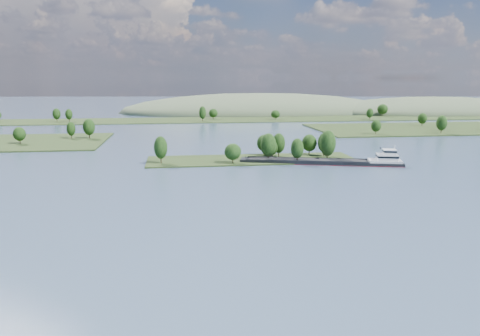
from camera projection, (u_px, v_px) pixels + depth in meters
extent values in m
plane|color=#3D526A|center=(279.00, 189.00, 167.43)|extent=(1800.00, 1800.00, 0.00)
cube|color=#223216|center=(252.00, 160.00, 225.80)|extent=(100.00, 30.00, 1.20)
cylinder|color=black|center=(297.00, 158.00, 216.59)|extent=(0.50, 0.50, 3.66)
ellipsoid|color=black|center=(297.00, 148.00, 215.71)|extent=(6.04, 6.04, 9.40)
cylinder|color=black|center=(264.00, 151.00, 238.20)|extent=(0.50, 0.50, 3.35)
ellipsoid|color=black|center=(264.00, 143.00, 237.39)|extent=(7.80, 7.80, 8.62)
cylinder|color=black|center=(268.00, 156.00, 220.04)|extent=(0.50, 0.50, 4.29)
ellipsoid|color=black|center=(268.00, 145.00, 219.01)|extent=(7.52, 7.52, 11.04)
cylinder|color=black|center=(272.00, 155.00, 229.16)|extent=(0.50, 0.50, 2.84)
ellipsoid|color=black|center=(272.00, 147.00, 228.48)|extent=(5.77, 5.77, 7.31)
cylinder|color=black|center=(233.00, 160.00, 214.23)|extent=(0.50, 0.50, 2.98)
ellipsoid|color=black|center=(233.00, 152.00, 213.52)|extent=(7.72, 7.72, 7.67)
cylinder|color=black|center=(161.00, 159.00, 214.07)|extent=(0.50, 0.50, 4.09)
ellipsoid|color=black|center=(161.00, 148.00, 213.09)|extent=(6.17, 6.17, 10.52)
cylinder|color=black|center=(279.00, 153.00, 230.92)|extent=(0.50, 0.50, 3.89)
ellipsoid|color=black|center=(279.00, 143.00, 229.98)|extent=(6.39, 6.39, 9.99)
cylinder|color=black|center=(324.00, 152.00, 233.86)|extent=(0.50, 0.50, 3.81)
ellipsoid|color=black|center=(324.00, 143.00, 232.94)|extent=(6.24, 6.24, 9.79)
cylinder|color=black|center=(327.00, 156.00, 219.85)|extent=(0.50, 0.50, 4.76)
ellipsoid|color=black|center=(328.00, 143.00, 218.71)|extent=(7.62, 7.62, 12.23)
cylinder|color=black|center=(309.00, 151.00, 237.56)|extent=(0.50, 0.50, 3.43)
ellipsoid|color=black|center=(309.00, 143.00, 236.74)|extent=(7.53, 7.53, 8.83)
cylinder|color=black|center=(89.00, 135.00, 301.11)|extent=(0.50, 0.50, 4.13)
ellipsoid|color=black|center=(89.00, 127.00, 300.12)|extent=(7.61, 7.61, 10.63)
cylinder|color=black|center=(71.00, 136.00, 300.51)|extent=(0.50, 0.50, 3.49)
ellipsoid|color=black|center=(71.00, 129.00, 299.67)|extent=(5.56, 5.56, 8.96)
cylinder|color=black|center=(20.00, 141.00, 276.34)|extent=(0.50, 0.50, 3.25)
ellipsoid|color=black|center=(19.00, 134.00, 275.56)|extent=(7.19, 7.19, 8.36)
cylinder|color=black|center=(376.00, 132.00, 323.66)|extent=(0.50, 0.50, 3.29)
ellipsoid|color=black|center=(376.00, 126.00, 322.87)|extent=(6.92, 6.92, 8.45)
cylinder|color=black|center=(441.00, 130.00, 327.98)|extent=(0.50, 0.50, 4.14)
ellipsoid|color=black|center=(442.00, 123.00, 326.98)|extent=(7.43, 7.43, 10.65)
cylinder|color=black|center=(442.00, 129.00, 344.39)|extent=(0.50, 0.50, 3.24)
ellipsoid|color=black|center=(442.00, 123.00, 343.61)|extent=(5.64, 5.64, 8.32)
cylinder|color=black|center=(422.00, 124.00, 379.23)|extent=(0.50, 0.50, 3.39)
ellipsoid|color=black|center=(422.00, 118.00, 378.41)|extent=(7.53, 7.53, 8.72)
cube|color=#223216|center=(214.00, 120.00, 439.82)|extent=(900.00, 60.00, 1.20)
cylinder|color=black|center=(57.00, 120.00, 416.97)|extent=(0.50, 0.50, 3.91)
ellipsoid|color=black|center=(57.00, 114.00, 416.03)|extent=(7.04, 7.04, 10.05)
cylinder|color=black|center=(370.00, 118.00, 438.95)|extent=(0.50, 0.50, 3.47)
ellipsoid|color=black|center=(370.00, 113.00, 438.12)|extent=(6.30, 6.30, 8.93)
cylinder|color=black|center=(213.00, 117.00, 442.83)|extent=(0.50, 0.50, 3.26)
ellipsoid|color=black|center=(213.00, 113.00, 442.05)|extent=(8.43, 8.43, 8.38)
cylinder|color=black|center=(382.00, 114.00, 477.11)|extent=(0.50, 0.50, 4.08)
ellipsoid|color=black|center=(383.00, 109.00, 476.13)|extent=(10.74, 10.74, 10.49)
cylinder|color=black|center=(69.00, 120.00, 416.25)|extent=(0.50, 0.50, 3.77)
ellipsoid|color=black|center=(69.00, 114.00, 415.35)|extent=(6.34, 6.34, 9.70)
cylinder|color=black|center=(275.00, 118.00, 438.36)|extent=(0.50, 0.50, 2.92)
ellipsoid|color=black|center=(275.00, 114.00, 437.65)|extent=(8.58, 8.58, 7.52)
cylinder|color=black|center=(203.00, 119.00, 420.45)|extent=(0.50, 0.50, 4.47)
ellipsoid|color=black|center=(203.00, 113.00, 419.37)|extent=(6.28, 6.28, 11.50)
ellipsoid|color=#445339|center=(433.00, 112.00, 542.56)|extent=(260.00, 140.00, 36.00)
ellipsoid|color=#445339|center=(259.00, 112.00, 545.10)|extent=(320.00, 160.00, 44.00)
cube|color=black|center=(322.00, 163.00, 216.22)|extent=(72.05, 27.73, 1.99)
cube|color=maroon|center=(322.00, 164.00, 216.29)|extent=(72.28, 27.96, 0.23)
cube|color=black|center=(307.00, 158.00, 221.21)|extent=(54.09, 15.09, 0.72)
cube|color=black|center=(307.00, 161.00, 212.59)|extent=(54.09, 15.09, 0.72)
cube|color=black|center=(307.00, 160.00, 216.92)|extent=(54.40, 22.11, 0.27)
cube|color=black|center=(264.00, 159.00, 219.41)|extent=(9.79, 9.28, 0.32)
cube|color=black|center=(285.00, 159.00, 218.14)|extent=(9.79, 9.28, 0.32)
cube|color=black|center=(307.00, 159.00, 216.87)|extent=(9.79, 9.28, 0.32)
cube|color=black|center=(328.00, 160.00, 215.60)|extent=(9.79, 9.28, 0.32)
cube|color=black|center=(350.00, 160.00, 214.34)|extent=(9.79, 9.28, 0.32)
cube|color=black|center=(244.00, 160.00, 220.82)|extent=(4.75, 8.55, 1.81)
cylinder|color=black|center=(246.00, 158.00, 220.46)|extent=(0.27, 0.27, 1.99)
cube|color=silver|center=(385.00, 161.00, 212.35)|extent=(16.22, 12.17, 1.08)
cube|color=silver|center=(387.00, 157.00, 211.89)|extent=(10.61, 9.35, 2.71)
cube|color=black|center=(387.00, 156.00, 211.83)|extent=(10.83, 9.57, 0.81)
cube|color=silver|center=(389.00, 152.00, 211.33)|extent=(6.65, 6.65, 1.99)
cube|color=black|center=(389.00, 151.00, 211.27)|extent=(6.87, 6.87, 0.72)
cube|color=silver|center=(390.00, 150.00, 211.13)|extent=(7.10, 7.10, 0.18)
cylinder|color=silver|center=(395.00, 147.00, 210.64)|extent=(0.22, 0.22, 2.35)
cylinder|color=black|center=(380.00, 148.00, 214.19)|extent=(0.55, 0.55, 1.08)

